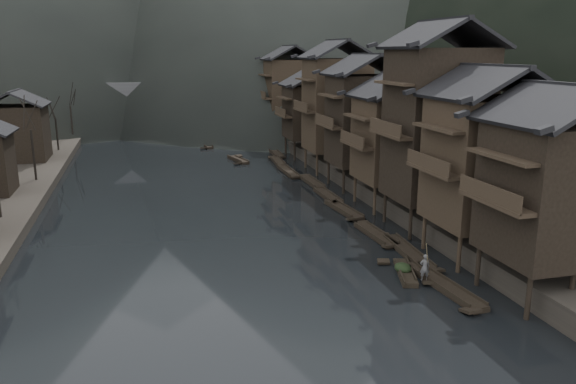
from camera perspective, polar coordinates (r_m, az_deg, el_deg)
name	(u,v)px	position (r m, az deg, el deg)	size (l,w,h in m)	color
water	(239,274)	(37.63, -5.04, -8.31)	(300.00, 300.00, 0.00)	black
right_bank	(426,145)	(85.78, 13.80, 4.71)	(40.00, 200.00, 1.80)	#2D2823
stilt_houses	(371,105)	(58.74, 8.40, 8.75)	(9.00, 67.60, 16.97)	black
bare_trees	(21,135)	(60.61, -25.51, 5.27)	(3.84, 71.80, 7.68)	black
moored_sampans	(327,196)	(56.55, 3.97, -0.37)	(2.79, 55.84, 0.47)	black
midriver_boats	(221,152)	(81.60, -6.86, 4.05)	(5.11, 18.71, 0.45)	black
stone_bridge	(171,103)	(106.88, -11.81, 8.88)	(40.00, 6.00, 9.00)	#4C4C4F
hero_sampan	(405,272)	(38.13, 11.82, -7.93)	(2.27, 4.87, 0.43)	black
cargo_heap	(403,263)	(38.07, 11.63, -7.06)	(1.07, 1.40, 0.64)	black
boatman	(425,264)	(36.62, 13.74, -7.11)	(0.64, 0.42, 1.76)	#5F5F61
bamboo_pole	(430,224)	(35.86, 14.27, -3.13)	(0.06, 0.06, 4.26)	#8C7A51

